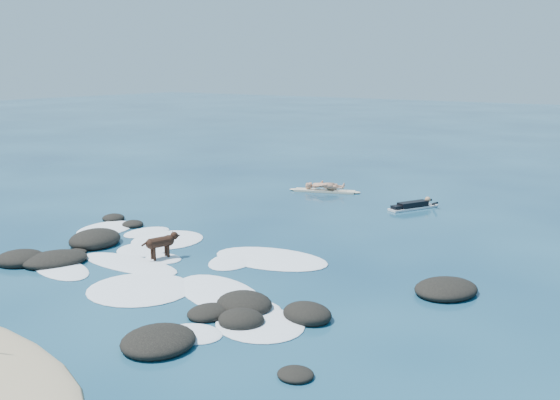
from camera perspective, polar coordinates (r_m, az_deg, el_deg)
The scene contains 6 objects.
ground at distance 17.62m, azimuth -6.80°, elevation -5.22°, with size 160.00×160.00×0.00m, color #0A2642.
reef_rocks at distance 16.04m, azimuth -11.66°, elevation -6.75°, with size 13.41×7.67×0.57m.
breaking_foam at distance 16.95m, azimuth -9.29°, elevation -5.96°, with size 11.00×6.70×0.12m.
standing_surfer_rig at distance 26.36m, azimuth 4.12°, elevation 2.20°, with size 2.96×1.40×1.74m.
paddling_surfer_rig at distance 23.80m, azimuth 12.11°, elevation -0.49°, with size 1.46×2.15×0.39m.
dog at distance 17.44m, azimuth -10.75°, elevation -3.80°, with size 0.53×1.17×0.76m.
Camera 1 is at (11.25, -12.50, 5.24)m, focal length 40.00 mm.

